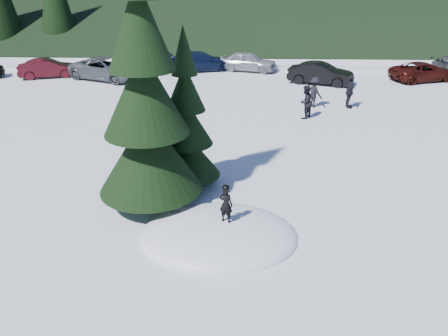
{
  "coord_description": "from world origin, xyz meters",
  "views": [
    {
      "loc": [
        0.49,
        -10.38,
        6.88
      ],
      "look_at": [
        0.07,
        2.24,
        1.1
      ],
      "focal_mm": 35.0,
      "sensor_mm": 36.0,
      "label": 1
    }
  ],
  "objects_px": {
    "spruce_short": "(187,128)",
    "car_4": "(248,62)",
    "adult_1": "(350,92)",
    "car_1": "(48,68)",
    "adult_2": "(315,92)",
    "car_2": "(107,69)",
    "adult_0": "(305,102)",
    "car_5": "(321,73)",
    "car_3": "(201,61)",
    "car_6": "(423,72)",
    "child_skier": "(226,205)",
    "spruce_tall": "(145,104)"
  },
  "relations": [
    {
      "from": "adult_0",
      "to": "car_6",
      "type": "height_order",
      "value": "adult_0"
    },
    {
      "from": "adult_1",
      "to": "car_6",
      "type": "bearing_deg",
      "value": -46.7
    },
    {
      "from": "spruce_short",
      "to": "car_4",
      "type": "relative_size",
      "value": 1.31
    },
    {
      "from": "child_skier",
      "to": "car_1",
      "type": "height_order",
      "value": "child_skier"
    },
    {
      "from": "car_2",
      "to": "car_6",
      "type": "distance_m",
      "value": 21.24
    },
    {
      "from": "adult_2",
      "to": "car_6",
      "type": "distance_m",
      "value": 10.43
    },
    {
      "from": "adult_1",
      "to": "adult_2",
      "type": "distance_m",
      "value": 1.85
    },
    {
      "from": "car_1",
      "to": "spruce_tall",
      "type": "bearing_deg",
      "value": -168.26
    },
    {
      "from": "spruce_tall",
      "to": "car_6",
      "type": "distance_m",
      "value": 23.19
    },
    {
      "from": "car_3",
      "to": "car_5",
      "type": "height_order",
      "value": "car_3"
    },
    {
      "from": "child_skier",
      "to": "car_2",
      "type": "relative_size",
      "value": 0.2
    },
    {
      "from": "adult_1",
      "to": "car_1",
      "type": "height_order",
      "value": "adult_1"
    },
    {
      "from": "adult_1",
      "to": "car_1",
      "type": "relative_size",
      "value": 0.46
    },
    {
      "from": "adult_2",
      "to": "adult_1",
      "type": "bearing_deg",
      "value": -128.08
    },
    {
      "from": "spruce_short",
      "to": "car_4",
      "type": "height_order",
      "value": "spruce_short"
    },
    {
      "from": "spruce_short",
      "to": "car_2",
      "type": "distance_m",
      "value": 17.31
    },
    {
      "from": "spruce_tall",
      "to": "car_4",
      "type": "distance_m",
      "value": 20.53
    },
    {
      "from": "spruce_tall",
      "to": "car_3",
      "type": "bearing_deg",
      "value": 90.23
    },
    {
      "from": "spruce_tall",
      "to": "spruce_short",
      "type": "bearing_deg",
      "value": 54.46
    },
    {
      "from": "child_skier",
      "to": "adult_2",
      "type": "bearing_deg",
      "value": -86.77
    },
    {
      "from": "spruce_tall",
      "to": "car_2",
      "type": "relative_size",
      "value": 1.65
    },
    {
      "from": "adult_2",
      "to": "car_2",
      "type": "height_order",
      "value": "adult_2"
    },
    {
      "from": "child_skier",
      "to": "car_4",
      "type": "relative_size",
      "value": 0.26
    },
    {
      "from": "child_skier",
      "to": "adult_2",
      "type": "height_order",
      "value": "adult_2"
    },
    {
      "from": "adult_1",
      "to": "car_3",
      "type": "distance_m",
      "value": 12.67
    },
    {
      "from": "car_2",
      "to": "child_skier",
      "type": "bearing_deg",
      "value": -131.83
    },
    {
      "from": "adult_2",
      "to": "car_1",
      "type": "relative_size",
      "value": 0.42
    },
    {
      "from": "child_skier",
      "to": "adult_1",
      "type": "height_order",
      "value": "adult_1"
    },
    {
      "from": "child_skier",
      "to": "car_3",
      "type": "relative_size",
      "value": 0.22
    },
    {
      "from": "spruce_short",
      "to": "car_2",
      "type": "height_order",
      "value": "spruce_short"
    },
    {
      "from": "adult_2",
      "to": "car_4",
      "type": "height_order",
      "value": "adult_2"
    },
    {
      "from": "car_1",
      "to": "car_3",
      "type": "relative_size",
      "value": 0.81
    },
    {
      "from": "spruce_tall",
      "to": "car_3",
      "type": "height_order",
      "value": "spruce_tall"
    },
    {
      "from": "spruce_short",
      "to": "car_6",
      "type": "relative_size",
      "value": 1.21
    },
    {
      "from": "adult_0",
      "to": "car_5",
      "type": "bearing_deg",
      "value": -156.44
    },
    {
      "from": "adult_2",
      "to": "child_skier",
      "type": "bearing_deg",
      "value": 126.87
    },
    {
      "from": "car_1",
      "to": "car_3",
      "type": "bearing_deg",
      "value": -95.31
    },
    {
      "from": "car_4",
      "to": "car_3",
      "type": "bearing_deg",
      "value": 106.12
    },
    {
      "from": "child_skier",
      "to": "car_3",
      "type": "distance_m",
      "value": 22.0
    },
    {
      "from": "car_3",
      "to": "car_4",
      "type": "bearing_deg",
      "value": -109.65
    },
    {
      "from": "adult_2",
      "to": "car_1",
      "type": "height_order",
      "value": "adult_2"
    },
    {
      "from": "car_5",
      "to": "car_6",
      "type": "distance_m",
      "value": 7.12
    },
    {
      "from": "spruce_short",
      "to": "car_6",
      "type": "bearing_deg",
      "value": 48.75
    },
    {
      "from": "car_2",
      "to": "car_6",
      "type": "xyz_separation_m",
      "value": [
        21.24,
        0.34,
        -0.11
      ]
    },
    {
      "from": "car_3",
      "to": "car_4",
      "type": "height_order",
      "value": "car_4"
    },
    {
      "from": "spruce_tall",
      "to": "adult_1",
      "type": "distance_m",
      "value": 14.14
    },
    {
      "from": "car_1",
      "to": "car_5",
      "type": "distance_m",
      "value": 18.52
    },
    {
      "from": "car_3",
      "to": "car_1",
      "type": "bearing_deg",
      "value": 84.3
    },
    {
      "from": "spruce_short",
      "to": "car_5",
      "type": "height_order",
      "value": "spruce_short"
    },
    {
      "from": "car_1",
      "to": "car_6",
      "type": "relative_size",
      "value": 0.87
    }
  ]
}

